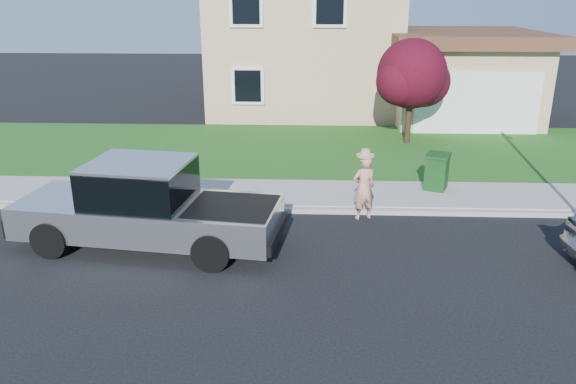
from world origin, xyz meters
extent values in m
plane|color=black|center=(0.00, 0.00, 0.00)|extent=(80.00, 80.00, 0.00)
cube|color=gray|center=(1.00, 2.90, 0.06)|extent=(40.00, 0.20, 0.12)
cube|color=gray|center=(1.00, 4.00, 0.07)|extent=(40.00, 2.00, 0.15)
cube|color=#194914|center=(1.00, 8.50, 0.05)|extent=(40.00, 7.00, 0.10)
cube|color=tan|center=(0.00, 17.00, 3.20)|extent=(8.00, 9.00, 6.40)
cube|color=tan|center=(6.50, 14.00, 1.60)|extent=(5.50, 6.00, 3.20)
cube|color=white|center=(6.50, 10.98, 1.25)|extent=(4.60, 0.12, 2.30)
cube|color=#4C2D1E|center=(6.50, 14.00, 3.40)|extent=(6.20, 6.80, 0.50)
cube|color=white|center=(-2.20, 12.45, 4.60)|extent=(1.30, 0.10, 1.50)
cube|color=white|center=(1.00, 12.45, 4.60)|extent=(1.30, 0.10, 1.50)
cube|color=black|center=(-2.20, 12.45, 1.60)|extent=(1.30, 0.10, 1.50)
cylinder|color=black|center=(-4.93, 0.23, 0.38)|extent=(0.80, 0.38, 0.77)
cylinder|color=black|center=(-4.71, 1.99, 0.38)|extent=(0.80, 0.38, 0.77)
cylinder|color=black|center=(-1.54, -0.21, 0.38)|extent=(0.80, 0.38, 0.77)
cylinder|color=black|center=(-1.32, 1.55, 0.38)|extent=(0.80, 0.38, 0.77)
cube|color=silver|center=(-3.05, 0.88, 0.66)|extent=(5.69, 2.61, 0.69)
cube|color=black|center=(-3.20, 0.90, 1.40)|extent=(2.23, 2.03, 0.82)
cube|color=silver|center=(-3.20, 0.90, 1.82)|extent=(2.23, 2.03, 0.08)
cube|color=black|center=(-1.24, 0.65, 0.99)|extent=(1.93, 1.84, 0.06)
cube|color=black|center=(-5.80, 1.24, 0.53)|extent=(0.35, 1.83, 0.38)
cube|color=black|center=(-0.31, 0.53, 0.48)|extent=(0.35, 1.83, 0.24)
cube|color=black|center=(-3.83, 2.03, 1.30)|extent=(0.14, 0.22, 0.17)
imported|color=tan|center=(1.63, 2.60, 0.78)|extent=(0.67, 0.55, 1.56)
cylinder|color=tan|center=(1.63, 2.60, 1.58)|extent=(0.42, 0.42, 0.04)
cylinder|color=tan|center=(1.63, 2.60, 1.65)|extent=(0.21, 0.21, 0.15)
cylinder|color=black|center=(3.75, 9.45, 0.93)|extent=(0.21, 0.21, 1.65)
sphere|color=#440E1A|center=(3.75, 9.45, 2.53)|extent=(2.37, 2.37, 2.37)
sphere|color=#440E1A|center=(4.27, 9.76, 2.22)|extent=(1.75, 1.75, 1.75)
sphere|color=#440E1A|center=(3.34, 9.14, 2.32)|extent=(1.65, 1.65, 1.65)
cube|color=#0F3913|center=(3.73, 4.42, 0.60)|extent=(0.73, 0.78, 0.89)
cube|color=#0F3913|center=(3.73, 4.42, 1.08)|extent=(0.80, 0.85, 0.07)
camera|label=1|loc=(0.37, -10.01, 5.17)|focal=35.00mm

